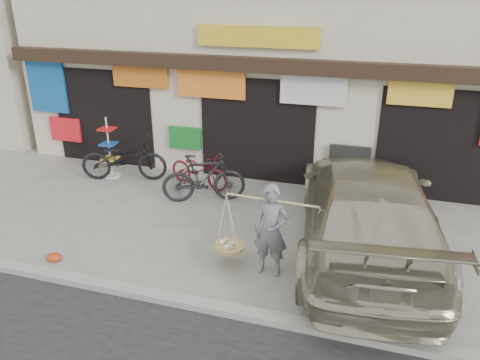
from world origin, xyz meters
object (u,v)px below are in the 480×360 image
(suv, at_px, (367,208))
(display_rack, at_px, (110,153))
(bike_0, at_px, (124,159))
(street_vendor, at_px, (271,234))
(bike_2, at_px, (199,169))
(bike_1, at_px, (204,178))

(suv, xyz_separation_m, display_rack, (-6.78, 1.87, -0.23))
(bike_0, bearing_deg, display_rack, 62.60)
(street_vendor, bearing_deg, bike_2, 131.75)
(bike_0, distance_m, suv, 6.56)
(bike_1, relative_size, display_rack, 1.21)
(bike_1, bearing_deg, bike_0, 52.73)
(bike_2, height_order, suv, suv)
(street_vendor, distance_m, display_rack, 6.12)
(bike_0, xyz_separation_m, suv, (6.30, -1.78, 0.30))
(display_rack, bearing_deg, bike_2, 1.49)
(bike_0, relative_size, display_rack, 1.37)
(display_rack, bearing_deg, street_vendor, -31.74)
(bike_0, distance_m, display_rack, 0.49)
(bike_0, distance_m, bike_2, 2.07)
(bike_2, bearing_deg, bike_1, -135.21)
(street_vendor, height_order, display_rack, street_vendor)
(bike_1, bearing_deg, street_vendor, -161.03)
(street_vendor, relative_size, bike_1, 1.07)
(street_vendor, xyz_separation_m, suv, (1.57, 1.35, 0.09))
(bike_0, bearing_deg, suv, -121.84)
(street_vendor, relative_size, suv, 0.33)
(bike_0, bearing_deg, bike_2, -101.64)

